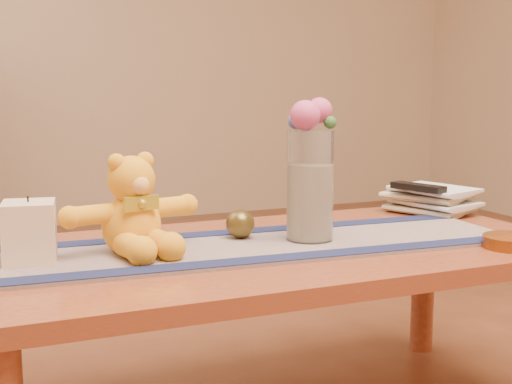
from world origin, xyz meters
name	(u,v)px	position (x,y,z in m)	size (l,w,h in m)	color
coffee_table_top	(276,254)	(0.00, 0.00, 0.43)	(1.40, 0.70, 0.04)	maroon
table_leg_br	(423,285)	(0.64, 0.29, 0.21)	(0.07, 0.07, 0.41)	maroon
persian_runner	(263,245)	(-0.03, 0.00, 0.45)	(1.20, 0.35, 0.01)	#1C1B4C
runner_border_near	(287,257)	(-0.04, -0.14, 0.46)	(1.20, 0.06, 0.00)	#161D42
runner_border_far	(243,231)	(-0.02, 0.14, 0.46)	(1.20, 0.06, 0.00)	#161D42
teddy_bear	(131,205)	(-0.33, 0.05, 0.56)	(0.30, 0.25, 0.21)	#F6AA1F
pillar_candle	(29,232)	(-0.55, 0.04, 0.52)	(0.11, 0.11, 0.13)	beige
candle_wick	(28,199)	(-0.55, 0.04, 0.59)	(0.00, 0.00, 0.01)	black
glass_vase	(310,185)	(0.09, -0.01, 0.59)	(0.11, 0.11, 0.26)	silver
potpourri_fill	(310,202)	(0.09, -0.01, 0.55)	(0.09, 0.09, 0.18)	beige
rose_left	(305,115)	(0.07, -0.02, 0.75)	(0.07, 0.07, 0.07)	#CD4881
rose_right	(319,110)	(0.11, 0.00, 0.76)	(0.06, 0.06, 0.06)	#CD4881
blue_flower_back	(308,117)	(0.10, 0.03, 0.75)	(0.04, 0.04, 0.04)	#4F68AC
blue_flower_side	(295,121)	(0.06, 0.01, 0.74)	(0.04, 0.04, 0.04)	#4F68AC
leaf_sprig	(330,122)	(0.13, -0.03, 0.74)	(0.03, 0.03, 0.03)	#33662D
bronze_ball	(240,224)	(-0.06, 0.08, 0.49)	(0.07, 0.07, 0.07)	#50431A
book_bottom	(414,213)	(0.52, 0.18, 0.46)	(0.17, 0.22, 0.02)	beige
book_lower	(417,206)	(0.52, 0.17, 0.48)	(0.16, 0.22, 0.02)	beige
book_upper	(413,200)	(0.51, 0.18, 0.50)	(0.17, 0.22, 0.02)	beige
book_top	(416,193)	(0.52, 0.18, 0.52)	(0.16, 0.22, 0.02)	beige
tv_remote	(418,187)	(0.52, 0.17, 0.54)	(0.04, 0.16, 0.02)	black
amber_dish	(512,242)	(0.49, -0.24, 0.46)	(0.13, 0.13, 0.03)	#BF5914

